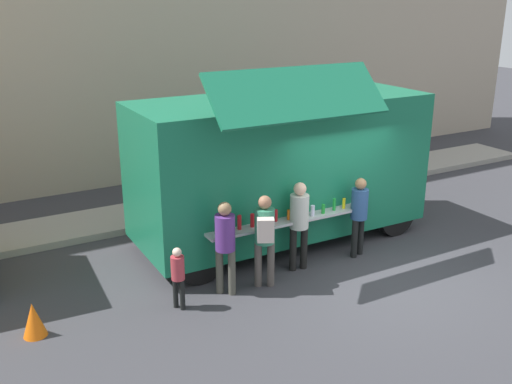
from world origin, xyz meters
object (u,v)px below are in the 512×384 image
object	(u,v)px
traffic_cone_orange	(34,320)
customer_rear_waiting	(225,240)
trash_bin	(361,166)
child_near_queue	(178,273)
food_truck_main	(281,165)
customer_mid_with_backpack	(265,233)
customer_extra_browsing	(359,210)
customer_front_ordering	(299,218)

from	to	relation	value
traffic_cone_orange	customer_rear_waiting	distance (m)	3.23
trash_bin	child_near_queue	xyz separation A→B (m)	(-7.04, -3.98, 0.18)
food_truck_main	customer_mid_with_backpack	bearing A→B (deg)	-128.65
customer_extra_browsing	child_near_queue	distance (m)	3.90
food_truck_main	child_near_queue	bearing A→B (deg)	-150.61
trash_bin	customer_extra_browsing	world-z (taller)	customer_extra_browsing
customer_front_ordering	customer_extra_browsing	size ratio (longest dim) A/B	1.07
customer_front_ordering	customer_extra_browsing	xyz separation A→B (m)	(1.35, -0.07, -0.06)
customer_front_ordering	customer_rear_waiting	xyz separation A→B (m)	(-1.62, -0.18, -0.02)
child_near_queue	customer_extra_browsing	bearing A→B (deg)	-26.54
traffic_cone_orange	customer_rear_waiting	bearing A→B (deg)	-4.20
trash_bin	customer_front_ordering	size ratio (longest dim) A/B	0.55
trash_bin	customer_mid_with_backpack	size ratio (longest dim) A/B	0.55
customer_front_ordering	customer_extra_browsing	bearing A→B (deg)	-85.09
traffic_cone_orange	customer_front_ordering	bearing A→B (deg)	-0.60
child_near_queue	trash_bin	bearing A→B (deg)	0.08
customer_rear_waiting	child_near_queue	distance (m)	0.98
traffic_cone_orange	trash_bin	world-z (taller)	trash_bin
trash_bin	food_truck_main	bearing A→B (deg)	-150.21
customer_rear_waiting	customer_mid_with_backpack	bearing A→B (deg)	-55.30
traffic_cone_orange	customer_extra_browsing	bearing A→B (deg)	-1.11
customer_front_ordering	customer_rear_waiting	size ratio (longest dim) A/B	1.02
trash_bin	customer_front_ordering	xyz separation A→B (m)	(-4.52, -3.72, 0.56)
customer_extra_browsing	child_near_queue	bearing A→B (deg)	74.82
food_truck_main	customer_extra_browsing	distance (m)	1.85
customer_extra_browsing	food_truck_main	bearing A→B (deg)	13.31
traffic_cone_orange	trash_bin	distance (m)	9.97
food_truck_main	customer_rear_waiting	world-z (taller)	food_truck_main
trash_bin	customer_rear_waiting	world-z (taller)	customer_rear_waiting
customer_mid_with_backpack	customer_extra_browsing	world-z (taller)	customer_mid_with_backpack
trash_bin	customer_rear_waiting	bearing A→B (deg)	-147.56
customer_front_ordering	customer_mid_with_backpack	world-z (taller)	customer_front_ordering
customer_mid_with_backpack	child_near_queue	distance (m)	1.66
customer_rear_waiting	food_truck_main	bearing A→B (deg)	-8.46
customer_extra_browsing	child_near_queue	xyz separation A→B (m)	(-3.88, -0.19, -0.31)
food_truck_main	customer_mid_with_backpack	world-z (taller)	food_truck_main
food_truck_main	customer_extra_browsing	world-z (taller)	food_truck_main
customer_front_ordering	customer_extra_browsing	distance (m)	1.36
customer_rear_waiting	child_near_queue	world-z (taller)	customer_rear_waiting
trash_bin	customer_front_ordering	world-z (taller)	customer_front_ordering
food_truck_main	trash_bin	distance (m)	4.82
customer_mid_with_backpack	customer_rear_waiting	size ratio (longest dim) A/B	1.01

